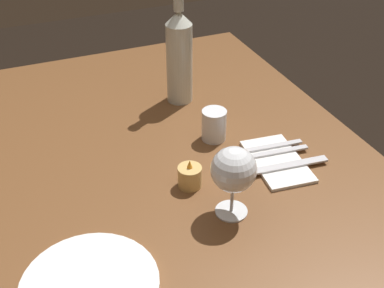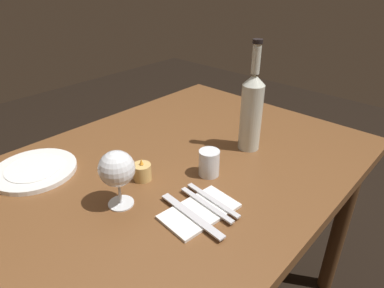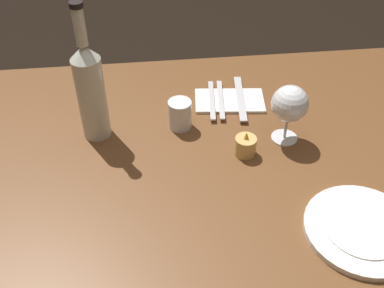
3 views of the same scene
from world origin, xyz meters
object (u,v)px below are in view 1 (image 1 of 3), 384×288
Objects in this scene: votive_candle at (190,177)px; table_knife at (284,166)px; wine_bottle at (179,54)px; wine_glass_left at (234,171)px; fork_outer at (266,147)px; water_tumbler at (214,126)px; folded_napkin at (277,161)px; dinner_plate at (90,285)px; fork_inner at (272,153)px.

table_knife is at bearing 82.02° from votive_candle.
table_knife is (0.39, 0.10, -0.13)m from wine_bottle.
wine_glass_left is 0.85× the size of fork_outer.
water_tumbler is 0.20m from table_knife.
wine_bottle is at bearing 161.78° from votive_candle.
folded_napkin is at bearing 180.00° from table_knife.
fork_outer is at bearing 102.93° from votive_candle.
dinner_plate is 1.13× the size of table_knife.
table_knife is (0.05, -0.00, 0.00)m from fork_inner.
votive_candle is (0.15, -0.12, -0.01)m from water_tumbler.
folded_napkin is 0.95× the size of table_knife.
wine_glass_left reaches higher than votive_candle.
water_tumbler is at bearing 163.04° from wine_glass_left.
folded_napkin is at bearing 32.26° from water_tumbler.
wine_bottle is at bearing 145.28° from dinner_plate.
wine_glass_left is 0.85× the size of fork_inner.
wine_bottle is at bearing -178.48° from water_tumbler.
water_tumbler is 0.18m from folded_napkin.
water_tumbler is (0.21, 0.01, -0.10)m from wine_bottle.
table_knife is at bearing -0.00° from fork_inner.
wine_bottle is 1.48× the size of dinner_plate.
wine_glass_left is at bearing -46.86° from fork_outer.
wine_glass_left reaches higher than folded_napkin.
table_knife is at bearing 14.18° from wine_bottle.
wine_glass_left is 0.43× the size of wine_bottle.
votive_candle reaches higher than fork_outer.
fork_outer is 0.86× the size of table_knife.
fork_outer is (-0.16, 0.17, -0.09)m from wine_glass_left.
water_tumbler is 0.19m from votive_candle.
fork_outer is at bearing 17.64° from wine_bottle.
fork_outer is at bearing 180.00° from fork_inner.
water_tumbler reaches higher than dinner_plate.
table_knife is (0.03, 0.00, 0.01)m from folded_napkin.
fork_outer is (-0.03, 0.00, 0.00)m from fork_inner.
wine_glass_left reaches higher than table_knife.
wine_glass_left is 0.48m from wine_bottle.
wine_bottle is at bearing -165.82° from table_knife.
fork_inner is at bearing 96.51° from votive_candle.
fork_outer is (0.10, 0.09, -0.02)m from water_tumbler.
dinner_plate is (0.55, -0.38, -0.13)m from wine_bottle.
votive_candle is (-0.11, -0.05, -0.08)m from wine_glass_left.
table_knife is at bearing 27.65° from water_tumbler.
votive_candle is 0.22m from fork_outer.
fork_outer reaches higher than folded_napkin.
wine_bottle is 0.37m from fork_inner.
wine_bottle reaches higher than votive_candle.
fork_inner is (-0.22, 0.48, 0.00)m from dinner_plate.
fork_inner is at bearing 180.00° from folded_napkin.
wine_glass_left is 0.64× the size of dinner_plate.
votive_candle is 0.37× the size of fork_outer.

